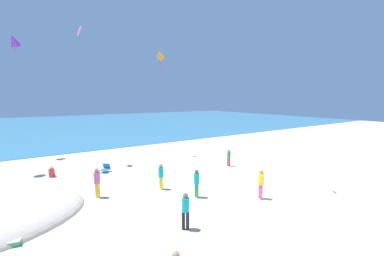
% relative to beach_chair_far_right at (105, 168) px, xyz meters
% --- Properties ---
extents(ground_plane, '(120.00, 120.00, 0.00)m').
position_rel_beach_chair_far_right_xyz_m(ground_plane, '(5.29, -1.28, -0.29)').
color(ground_plane, beige).
extents(ocean_water, '(120.00, 60.00, 0.05)m').
position_rel_beach_chair_far_right_xyz_m(ocean_water, '(5.29, 38.30, -0.27)').
color(ocean_water, teal).
rests_on(ocean_water, ground_plane).
extents(beach_chair_far_right, '(0.90, 0.90, 0.65)m').
position_rel_beach_chair_far_right_xyz_m(beach_chair_far_right, '(0.00, 0.00, 0.00)').
color(beach_chair_far_right, '#2370B2').
rests_on(beach_chair_far_right, ground_plane).
extents(cooler_box, '(0.62, 0.43, 0.23)m').
position_rel_beach_chair_far_right_xyz_m(cooler_box, '(-5.41, -7.62, -0.18)').
color(cooler_box, '#339956').
rests_on(cooler_box, ground_plane).
extents(person_0, '(0.36, 0.36, 1.42)m').
position_rel_beach_chair_far_right_xyz_m(person_0, '(8.89, -4.03, 0.53)').
color(person_0, red).
rests_on(person_0, ground_plane).
extents(person_1, '(0.36, 0.36, 1.61)m').
position_rel_beach_chair_far_right_xyz_m(person_1, '(3.01, -7.79, 0.64)').
color(person_1, green).
rests_on(person_1, ground_plane).
extents(person_2, '(0.32, 0.32, 1.60)m').
position_rel_beach_chair_far_right_xyz_m(person_2, '(1.90, -5.56, 0.63)').
color(person_2, yellow).
rests_on(person_2, ground_plane).
extents(person_3, '(0.45, 0.45, 1.63)m').
position_rel_beach_chair_far_right_xyz_m(person_3, '(0.67, -10.30, 0.65)').
color(person_3, black).
rests_on(person_3, ground_plane).
extents(person_4, '(0.45, 0.45, 1.70)m').
position_rel_beach_chair_far_right_xyz_m(person_4, '(-1.64, -4.69, 0.69)').
color(person_4, yellow).
rests_on(person_4, ground_plane).
extents(person_5, '(0.48, 0.70, 0.81)m').
position_rel_beach_chair_far_right_xyz_m(person_5, '(-3.48, 0.97, 0.01)').
color(person_5, red).
rests_on(person_5, ground_plane).
extents(person_6, '(0.45, 0.45, 1.68)m').
position_rel_beach_chair_far_right_xyz_m(person_6, '(5.84, -9.94, 0.68)').
color(person_6, '#D8599E').
rests_on(person_6, ground_plane).
extents(kite_purple, '(1.40, 1.46, 1.76)m').
position_rel_beach_chair_far_right_xyz_m(kite_purple, '(-5.24, 8.58, 10.37)').
color(kite_purple, purple).
extents(kite_pink, '(0.37, 0.87, 1.13)m').
position_rel_beach_chair_far_right_xyz_m(kite_pink, '(-0.78, 3.13, 10.60)').
color(kite_pink, pink).
extents(kite_orange, '(0.42, 0.82, 1.69)m').
position_rel_beach_chair_far_right_xyz_m(kite_orange, '(5.98, 2.39, 9.11)').
color(kite_orange, orange).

